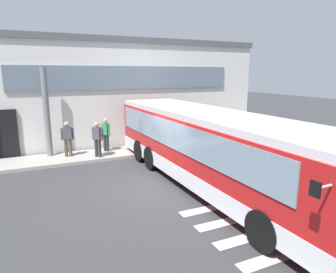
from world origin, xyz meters
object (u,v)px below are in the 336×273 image
(passenger_by_doorway, at_px, (98,137))
(safety_bollard_yellow, at_px, (160,147))
(entry_support_column, at_px, (47,113))
(passenger_at_curb_edge, at_px, (106,133))
(bus_main_foreground, at_px, (210,150))
(passenger_near_column, at_px, (68,137))

(passenger_by_doorway, height_order, safety_bollard_yellow, passenger_by_doorway)
(entry_support_column, distance_m, passenger_at_curb_edge, 2.91)
(bus_main_foreground, bearing_deg, passenger_near_column, 127.21)
(entry_support_column, relative_size, bus_main_foreground, 0.34)
(entry_support_column, bearing_deg, passenger_at_curb_edge, -6.31)
(passenger_at_curb_edge, relative_size, safety_bollard_yellow, 1.86)
(bus_main_foreground, xyz_separation_m, passenger_by_doorway, (-2.99, 4.97, -0.22))
(safety_bollard_yellow, bearing_deg, passenger_near_column, 162.81)
(passenger_at_curb_edge, xyz_separation_m, safety_bollard_yellow, (2.31, -1.51, -0.63))
(passenger_by_doorway, distance_m, safety_bollard_yellow, 3.03)
(entry_support_column, xyz_separation_m, safety_bollard_yellow, (4.98, -1.80, -1.77))
(bus_main_foreground, xyz_separation_m, passenger_near_column, (-4.28, 5.63, -0.26))
(bus_main_foreground, xyz_separation_m, safety_bollard_yellow, (-0.10, 4.34, -0.89))
(passenger_at_curb_edge, height_order, safety_bollard_yellow, passenger_at_curb_edge)
(passenger_near_column, bearing_deg, bus_main_foreground, -52.79)
(bus_main_foreground, distance_m, passenger_by_doorway, 5.80)
(passenger_at_curb_edge, bearing_deg, passenger_by_doorway, -123.56)
(bus_main_foreground, relative_size, passenger_near_column, 7.28)
(entry_support_column, xyz_separation_m, bus_main_foreground, (5.08, -6.14, -0.89))
(entry_support_column, bearing_deg, bus_main_foreground, -50.42)
(passenger_near_column, distance_m, passenger_by_doorway, 1.45)
(bus_main_foreground, distance_m, passenger_at_curb_edge, 6.33)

